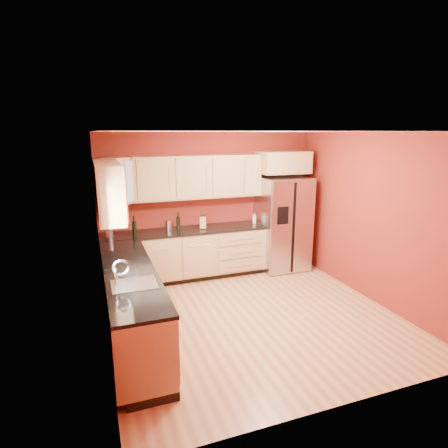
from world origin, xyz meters
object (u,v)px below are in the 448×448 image
(refrigerator, at_px, (282,224))
(canister_left, at_px, (169,226))
(knife_block, at_px, (203,223))
(wine_bottle_a, at_px, (178,221))
(soap_dispenser, at_px, (254,218))

(refrigerator, distance_m, canister_left, 2.19)
(canister_left, height_order, knife_block, knife_block)
(wine_bottle_a, distance_m, knife_block, 0.44)
(refrigerator, relative_size, knife_block, 8.40)
(canister_left, xyz_separation_m, knife_block, (0.61, -0.01, 0.01))
(canister_left, relative_size, soap_dispenser, 1.02)
(canister_left, bearing_deg, soap_dispenser, 0.70)
(soap_dispenser, bearing_deg, knife_block, -178.17)
(refrigerator, relative_size, wine_bottle_a, 5.74)
(knife_block, bearing_deg, wine_bottle_a, -176.35)
(canister_left, relative_size, knife_block, 0.91)
(refrigerator, distance_m, wine_bottle_a, 2.02)
(refrigerator, xyz_separation_m, knife_block, (-1.57, 0.06, 0.14))
(soap_dispenser, bearing_deg, canister_left, -179.30)
(wine_bottle_a, bearing_deg, refrigerator, -3.49)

